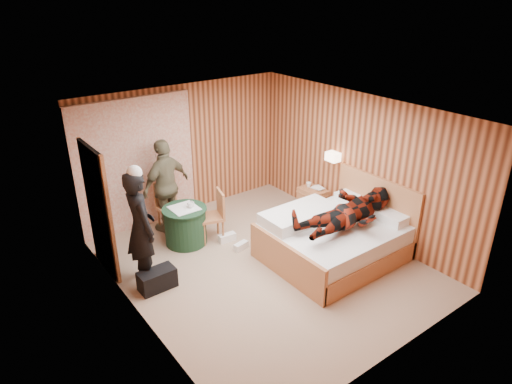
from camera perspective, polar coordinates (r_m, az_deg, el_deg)
floor at (r=7.47m, az=0.92°, el=-9.01°), size 4.20×5.00×0.01m
ceiling at (r=6.44m, az=1.07°, el=9.89°), size 4.20×5.00×0.01m
wall_back at (r=8.83m, az=-9.01°, el=5.18°), size 4.20×0.02×2.50m
wall_left at (r=5.95m, az=-15.32°, el=-5.32°), size 0.02×5.00×2.50m
wall_right at (r=8.22m, az=12.69°, el=3.40°), size 0.02×5.00×2.50m
curtain at (r=8.40m, az=-14.76°, el=3.28°), size 2.20×0.08×2.40m
doorway at (r=7.26m, az=-19.08°, el=-2.23°), size 0.06×0.90×2.05m
wall_lamp at (r=8.35m, az=9.61°, el=4.38°), size 0.26×0.24×0.16m
bed at (r=7.64m, az=9.87°, el=-5.59°), size 2.18×1.72×1.18m
nightstand at (r=8.99m, az=7.07°, el=-1.09°), size 0.40×0.54×0.52m
round_table at (r=7.97m, az=-8.81°, el=-4.14°), size 0.76×0.76×0.68m
chair_far at (r=8.38m, az=-10.90°, el=-1.30°), size 0.43×0.43×0.93m
chair_near at (r=7.94m, az=-5.14°, el=-2.51°), size 0.51×0.51×0.91m
duffel_bag at (r=7.01m, az=-12.25°, el=-10.63°), size 0.54×0.30×0.31m
sneaker_left at (r=8.08m, az=-3.63°, el=-5.71°), size 0.32×0.15×0.14m
sneaker_right at (r=7.84m, az=-1.90°, el=-6.76°), size 0.29×0.16×0.12m
woman_standing at (r=6.86m, az=-14.21°, el=-4.38°), size 0.46×0.67×1.79m
man_at_table at (r=8.27m, az=-11.16°, el=0.77°), size 1.09×0.67×1.72m
man_on_bed at (r=7.21m, az=11.74°, el=-1.54°), size 0.86×0.67×1.77m
book_lower at (r=8.85m, az=7.38°, el=0.32°), size 0.21×0.25×0.02m
book_upper at (r=8.84m, az=7.39°, el=0.44°), size 0.19×0.25×0.02m
cup_nightstand at (r=8.95m, az=6.60°, el=0.91°), size 0.11×0.11×0.09m
cup_table at (r=7.80m, az=-8.17°, el=-1.59°), size 0.15×0.15×0.10m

